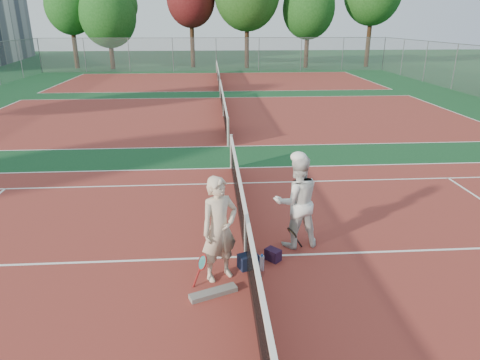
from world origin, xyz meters
name	(u,v)px	position (x,y,z in m)	size (l,w,h in m)	color
ground	(245,257)	(0.00, 0.00, 0.00)	(130.00, 130.00, 0.00)	#103C1D
court_main	(245,257)	(0.00, 0.00, 0.00)	(23.77, 10.97, 0.01)	maroon
court_far_a	(223,116)	(0.00, 13.50, 0.00)	(23.77, 10.97, 0.01)	maroon
court_far_b	(218,81)	(0.00, 27.00, 0.00)	(23.77, 10.97, 0.01)	maroon
net_main	(245,234)	(0.00, 0.00, 0.51)	(0.10, 10.98, 1.02)	black
net_far_a	(223,106)	(0.00, 13.50, 0.51)	(0.10, 10.98, 1.02)	black
net_far_b	(218,74)	(0.00, 27.00, 0.51)	(0.10, 10.98, 1.02)	black
fence_back	(216,55)	(0.00, 34.00, 1.50)	(32.00, 0.06, 3.00)	slate
player_a	(219,229)	(-0.52, -0.67, 0.97)	(0.71, 0.46, 1.94)	beige
player_b	(296,201)	(1.06, 0.44, 0.98)	(0.95, 0.74, 1.95)	white
racket_red	(202,270)	(-0.83, -0.87, 0.28)	(0.28, 0.27, 0.56)	maroon
racket_black_held	(292,239)	(0.96, 0.20, 0.26)	(0.36, 0.27, 0.51)	black
racket_spare	(254,262)	(0.14, -0.29, 0.06)	(0.60, 0.27, 0.13)	black
sports_bag_navy	(248,261)	(0.02, -0.40, 0.14)	(0.35, 0.24, 0.28)	black
sports_bag_purple	(273,255)	(0.53, -0.15, 0.12)	(0.29, 0.20, 0.24)	black
net_cover_canvas	(213,293)	(-0.65, -1.22, 0.04)	(0.84, 0.19, 0.09)	slate
water_bottle	(262,263)	(0.27, -0.51, 0.15)	(0.09, 0.09, 0.30)	silver
tree_back_0	(70,6)	(-13.86, 37.71, 5.78)	(4.65, 4.65, 8.48)	#382314
tree_back_1	(108,15)	(-10.14, 36.71, 4.99)	(5.30, 5.30, 8.05)	#382314
tree_back_4	(309,9)	(9.13, 36.89, 5.57)	(5.07, 5.07, 8.51)	#382314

